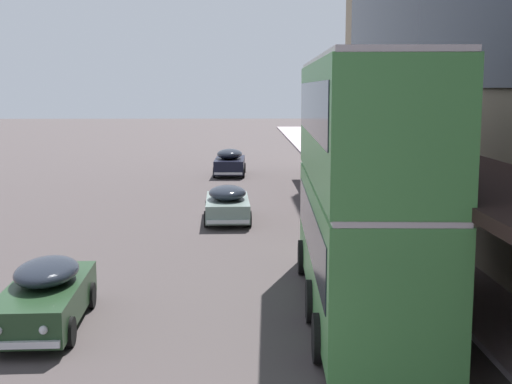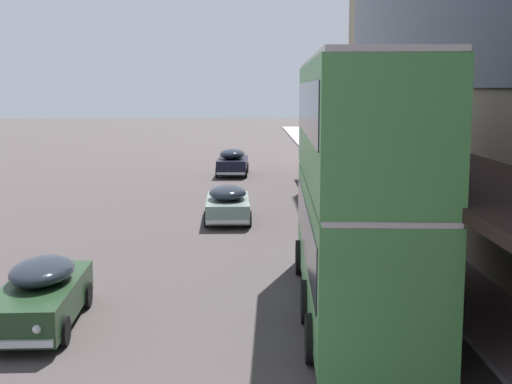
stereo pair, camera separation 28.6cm
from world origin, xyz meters
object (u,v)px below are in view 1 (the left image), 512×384
(transit_bus_kerbside_front, at_px, (362,178))
(sedan_lead_mid, at_px, (227,203))
(street_lamp, at_px, (429,144))
(sedan_second_mid, at_px, (46,294))
(sedan_oncoming_front, at_px, (230,162))

(transit_bus_kerbside_front, distance_m, sedan_lead_mid, 12.80)
(sedan_lead_mid, height_order, street_lamp, street_lamp)
(sedan_lead_mid, height_order, sedan_second_mid, sedan_second_mid)
(transit_bus_kerbside_front, height_order, sedan_second_mid, transit_bus_kerbside_front)
(transit_bus_kerbside_front, bearing_deg, sedan_oncoming_front, 97.35)
(street_lamp, bearing_deg, sedan_lead_mid, 126.45)
(transit_bus_kerbside_front, distance_m, sedan_oncoming_front, 27.97)
(sedan_oncoming_front, bearing_deg, street_lamp, -75.40)
(transit_bus_kerbside_front, bearing_deg, sedan_second_mid, -173.27)
(transit_bus_kerbside_front, xyz_separation_m, sedan_lead_mid, (-3.43, 12.06, -2.55))
(sedan_oncoming_front, xyz_separation_m, sedan_second_mid, (-3.78, -28.50, -0.07))
(sedan_lead_mid, xyz_separation_m, sedan_second_mid, (-3.92, -12.93, 0.01))
(sedan_lead_mid, distance_m, street_lamp, 10.64)
(sedan_second_mid, distance_m, street_lamp, 11.45)
(sedan_oncoming_front, relative_size, street_lamp, 0.76)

